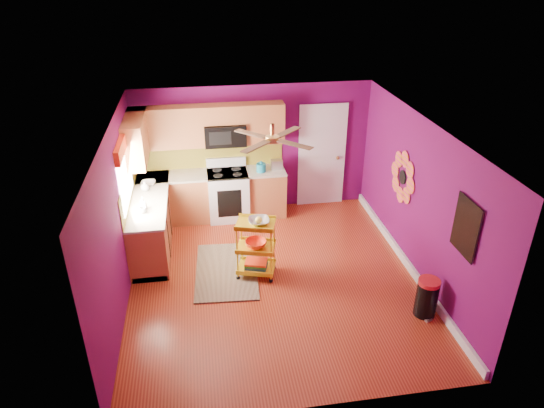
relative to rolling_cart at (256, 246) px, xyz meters
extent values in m
plane|color=maroon|center=(0.26, -0.16, -0.55)|extent=(5.00, 5.00, 0.00)
cube|color=#610B52|center=(0.26, 2.34, 0.70)|extent=(4.50, 0.04, 2.50)
cube|color=#610B52|center=(0.26, -2.66, 0.70)|extent=(4.50, 0.04, 2.50)
cube|color=#610B52|center=(-1.99, -0.16, 0.70)|extent=(0.04, 5.00, 2.50)
cube|color=#610B52|center=(2.51, -0.16, 0.70)|extent=(0.04, 5.00, 2.50)
cube|color=silver|center=(0.26, -0.16, 1.95)|extent=(4.50, 5.00, 0.04)
cube|color=white|center=(2.48, -0.16, -0.48)|extent=(0.05, 4.90, 0.14)
cube|color=#964F28|center=(-1.69, 1.19, -0.10)|extent=(0.60, 2.30, 0.90)
cube|color=#964F28|center=(-0.59, 2.04, -0.10)|extent=(2.80, 0.60, 0.90)
cube|color=beige|center=(-1.69, 1.19, 0.37)|extent=(0.63, 2.30, 0.04)
cube|color=beige|center=(-0.59, 2.04, 0.37)|extent=(2.80, 0.63, 0.04)
cube|color=black|center=(-1.69, 1.19, -0.50)|extent=(0.54, 2.30, 0.10)
cube|color=black|center=(-0.59, 2.04, -0.50)|extent=(2.80, 0.54, 0.10)
cube|color=white|center=(-0.29, 2.01, -0.09)|extent=(0.76, 0.66, 0.92)
cube|color=black|center=(-0.29, 2.01, 0.38)|extent=(0.76, 0.62, 0.03)
cube|color=white|center=(-0.29, 2.29, 0.49)|extent=(0.76, 0.06, 0.18)
cube|color=black|center=(-0.29, 1.69, -0.10)|extent=(0.45, 0.02, 0.55)
cube|color=#964F28|center=(-1.33, 2.18, 1.28)|extent=(1.32, 0.33, 0.75)
cube|color=#964F28|center=(0.45, 2.18, 1.28)|extent=(0.72, 0.33, 0.75)
cube|color=#964F28|center=(-0.29, 2.18, 1.48)|extent=(0.76, 0.33, 0.34)
cube|color=#964F28|center=(-1.82, 1.69, 1.28)|extent=(0.33, 1.30, 0.75)
cube|color=black|center=(-0.29, 2.14, 1.10)|extent=(0.76, 0.38, 0.40)
cube|color=olive|center=(-0.59, 2.33, 0.65)|extent=(2.80, 0.01, 0.51)
cube|color=olive|center=(-1.98, 1.19, 0.65)|extent=(0.01, 2.30, 0.51)
cube|color=white|center=(-1.97, 0.89, 1.00)|extent=(0.03, 1.20, 1.00)
cube|color=#F23715|center=(-1.94, 0.89, 1.47)|extent=(0.08, 1.35, 0.22)
cube|color=white|center=(1.61, 2.32, 0.48)|extent=(0.85, 0.04, 2.05)
cube|color=white|center=(1.61, 2.30, 0.48)|extent=(0.95, 0.02, 2.15)
sphere|color=#BF8C3F|center=(1.93, 2.26, 0.45)|extent=(0.07, 0.07, 0.07)
cylinder|color=black|center=(2.49, 0.44, 0.80)|extent=(0.01, 0.24, 0.24)
cube|color=#1AAB98|center=(2.49, -1.56, 1.00)|extent=(0.03, 0.52, 0.72)
cube|color=black|center=(2.48, -1.56, 1.00)|extent=(0.01, 0.56, 0.76)
cylinder|color=#BF8C3F|center=(0.26, 0.04, 1.87)|extent=(0.06, 0.06, 0.16)
cylinder|color=#BF8C3F|center=(0.26, 0.04, 1.73)|extent=(0.20, 0.20, 0.08)
cube|color=#4C2D19|center=(0.53, 0.31, 1.73)|extent=(0.47, 0.47, 0.01)
cube|color=#4C2D19|center=(-0.01, 0.31, 1.73)|extent=(0.47, 0.47, 0.01)
cube|color=#4C2D19|center=(-0.01, -0.23, 1.73)|extent=(0.47, 0.47, 0.01)
cube|color=#4C2D19|center=(0.53, -0.23, 1.73)|extent=(0.47, 0.47, 0.01)
cube|color=black|center=(-0.48, 0.16, -0.54)|extent=(1.09, 1.67, 0.02)
cylinder|color=yellow|center=(-0.31, -0.10, -0.05)|extent=(0.03, 0.03, 0.91)
cylinder|color=yellow|center=(0.19, -0.25, -0.05)|extent=(0.03, 0.03, 0.91)
cylinder|color=yellow|center=(-0.21, 0.25, -0.05)|extent=(0.03, 0.03, 0.91)
cylinder|color=yellow|center=(0.29, 0.10, -0.05)|extent=(0.03, 0.03, 0.91)
sphere|color=black|center=(-0.31, -0.10, -0.52)|extent=(0.06, 0.06, 0.06)
sphere|color=black|center=(0.19, -0.25, -0.52)|extent=(0.06, 0.06, 0.06)
sphere|color=black|center=(-0.21, 0.25, -0.52)|extent=(0.06, 0.06, 0.06)
sphere|color=black|center=(0.29, 0.10, -0.52)|extent=(0.06, 0.06, 0.06)
cube|color=yellow|center=(-0.01, 0.00, 0.38)|extent=(0.69, 0.58, 0.03)
cube|color=yellow|center=(-0.01, 0.00, -0.03)|extent=(0.69, 0.58, 0.03)
cube|color=yellow|center=(-0.01, 0.00, -0.42)|extent=(0.69, 0.58, 0.03)
imported|color=beige|center=(0.04, -0.01, 0.44)|extent=(0.40, 0.40, 0.08)
sphere|color=yellow|center=(0.04, -0.01, 0.46)|extent=(0.11, 0.11, 0.11)
imported|color=#F23715|center=(-0.01, 0.00, 0.04)|extent=(0.41, 0.41, 0.10)
cube|color=navy|center=(-0.01, 0.00, -0.38)|extent=(0.40, 0.34, 0.04)
cube|color=#267233|center=(-0.01, 0.00, -0.34)|extent=(0.40, 0.34, 0.04)
cube|color=#F23715|center=(-0.01, 0.00, -0.31)|extent=(0.40, 0.34, 0.03)
cylinder|color=black|center=(2.26, -1.33, -0.28)|extent=(0.40, 0.40, 0.53)
cylinder|color=red|center=(2.26, -1.33, 0.01)|extent=(0.31, 0.31, 0.06)
cube|color=beige|center=(2.26, -1.49, -0.53)|extent=(0.12, 0.09, 0.03)
cylinder|color=teal|center=(0.35, 1.97, 0.47)|extent=(0.18, 0.18, 0.16)
sphere|color=teal|center=(0.35, 1.97, 0.57)|extent=(0.06, 0.06, 0.06)
cube|color=beige|center=(0.66, 2.05, 0.48)|extent=(0.22, 0.15, 0.18)
imported|color=#EA3F72|center=(-1.74, 0.77, 0.50)|extent=(0.09, 0.10, 0.21)
imported|color=white|center=(-1.76, 1.45, 0.48)|extent=(0.14, 0.14, 0.18)
imported|color=white|center=(-1.72, 1.69, 0.42)|extent=(0.26, 0.26, 0.06)
imported|color=white|center=(-1.73, 0.63, 0.44)|extent=(0.12, 0.12, 0.09)
camera|label=1|loc=(-0.76, -6.39, 4.08)|focal=32.00mm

